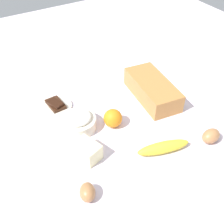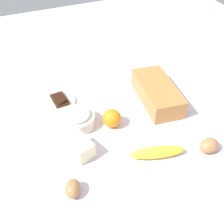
{
  "view_description": "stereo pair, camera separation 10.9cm",
  "coord_description": "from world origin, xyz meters",
  "px_view_note": "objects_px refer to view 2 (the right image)",
  "views": [
    {
      "loc": [
        0.7,
        -0.42,
        0.76
      ],
      "look_at": [
        0.0,
        0.0,
        0.04
      ],
      "focal_mm": 45.73,
      "sensor_mm": 36.0,
      "label": 1
    },
    {
      "loc": [
        0.75,
        -0.33,
        0.76
      ],
      "look_at": [
        0.0,
        0.0,
        0.04
      ],
      "focal_mm": 45.73,
      "sensor_mm": 36.0,
      "label": 2
    }
  ],
  "objects_px": {
    "loaf_pan": "(157,92)",
    "egg_near_butter": "(73,188)",
    "butter_block": "(80,148)",
    "egg_beside_bowl": "(209,146)",
    "orange_fruit": "(112,118)",
    "flour_bowl": "(77,118)",
    "chocolate_plate": "(60,101)",
    "banana": "(157,152)"
  },
  "relations": [
    {
      "from": "loaf_pan",
      "to": "chocolate_plate",
      "type": "height_order",
      "value": "loaf_pan"
    },
    {
      "from": "orange_fruit",
      "to": "banana",
      "type": "bearing_deg",
      "value": 21.74
    },
    {
      "from": "butter_block",
      "to": "flour_bowl",
      "type": "bearing_deg",
      "value": 165.32
    },
    {
      "from": "egg_beside_bowl",
      "to": "chocolate_plate",
      "type": "relative_size",
      "value": 0.56
    },
    {
      "from": "banana",
      "to": "egg_beside_bowl",
      "type": "bearing_deg",
      "value": 74.58
    },
    {
      "from": "flour_bowl",
      "to": "butter_block",
      "type": "xyz_separation_m",
      "value": [
        0.14,
        -0.04,
        -0.0
      ]
    },
    {
      "from": "orange_fruit",
      "to": "egg_beside_bowl",
      "type": "xyz_separation_m",
      "value": [
        0.25,
        0.26,
        -0.01
      ]
    },
    {
      "from": "egg_beside_bowl",
      "to": "loaf_pan",
      "type": "bearing_deg",
      "value": -175.58
    },
    {
      "from": "flour_bowl",
      "to": "chocolate_plate",
      "type": "xyz_separation_m",
      "value": [
        -0.16,
        -0.03,
        -0.02
      ]
    },
    {
      "from": "loaf_pan",
      "to": "egg_near_butter",
      "type": "relative_size",
      "value": 4.62
    },
    {
      "from": "egg_near_butter",
      "to": "chocolate_plate",
      "type": "bearing_deg",
      "value": 169.64
    },
    {
      "from": "loaf_pan",
      "to": "chocolate_plate",
      "type": "distance_m",
      "value": 0.41
    },
    {
      "from": "banana",
      "to": "butter_block",
      "type": "xyz_separation_m",
      "value": [
        -0.11,
        -0.24,
        0.01
      ]
    },
    {
      "from": "banana",
      "to": "loaf_pan",
      "type": "bearing_deg",
      "value": 150.42
    },
    {
      "from": "flour_bowl",
      "to": "egg_beside_bowl",
      "type": "height_order",
      "value": "flour_bowl"
    },
    {
      "from": "butter_block",
      "to": "banana",
      "type": "bearing_deg",
      "value": 64.12
    },
    {
      "from": "flour_bowl",
      "to": "chocolate_plate",
      "type": "bearing_deg",
      "value": -169.74
    },
    {
      "from": "orange_fruit",
      "to": "egg_near_butter",
      "type": "bearing_deg",
      "value": -44.75
    },
    {
      "from": "butter_block",
      "to": "egg_beside_bowl",
      "type": "bearing_deg",
      "value": 68.41
    },
    {
      "from": "flour_bowl",
      "to": "egg_beside_bowl",
      "type": "distance_m",
      "value": 0.48
    },
    {
      "from": "butter_block",
      "to": "chocolate_plate",
      "type": "distance_m",
      "value": 0.3
    },
    {
      "from": "chocolate_plate",
      "to": "banana",
      "type": "bearing_deg",
      "value": 28.75
    },
    {
      "from": "loaf_pan",
      "to": "egg_beside_bowl",
      "type": "bearing_deg",
      "value": 11.95
    },
    {
      "from": "banana",
      "to": "chocolate_plate",
      "type": "height_order",
      "value": "banana"
    },
    {
      "from": "loaf_pan",
      "to": "butter_block",
      "type": "distance_m",
      "value": 0.42
    },
    {
      "from": "flour_bowl",
      "to": "egg_near_butter",
      "type": "height_order",
      "value": "flour_bowl"
    },
    {
      "from": "loaf_pan",
      "to": "orange_fruit",
      "type": "height_order",
      "value": "loaf_pan"
    },
    {
      "from": "orange_fruit",
      "to": "chocolate_plate",
      "type": "relative_size",
      "value": 0.55
    },
    {
      "from": "chocolate_plate",
      "to": "butter_block",
      "type": "bearing_deg",
      "value": -1.82
    },
    {
      "from": "loaf_pan",
      "to": "orange_fruit",
      "type": "bearing_deg",
      "value": -67.08
    },
    {
      "from": "banana",
      "to": "orange_fruit",
      "type": "relative_size",
      "value": 2.67
    },
    {
      "from": "loaf_pan",
      "to": "egg_beside_bowl",
      "type": "xyz_separation_m",
      "value": [
        0.32,
        0.02,
        -0.02
      ]
    },
    {
      "from": "flour_bowl",
      "to": "egg_near_butter",
      "type": "distance_m",
      "value": 0.3
    },
    {
      "from": "loaf_pan",
      "to": "egg_near_butter",
      "type": "distance_m",
      "value": 0.54
    },
    {
      "from": "orange_fruit",
      "to": "butter_block",
      "type": "distance_m",
      "value": 0.18
    },
    {
      "from": "egg_near_butter",
      "to": "banana",
      "type": "bearing_deg",
      "value": 94.64
    },
    {
      "from": "banana",
      "to": "orange_fruit",
      "type": "xyz_separation_m",
      "value": [
        -0.2,
        -0.08,
        0.02
      ]
    },
    {
      "from": "flour_bowl",
      "to": "orange_fruit",
      "type": "xyz_separation_m",
      "value": [
        0.06,
        0.12,
        0.0
      ]
    },
    {
      "from": "orange_fruit",
      "to": "egg_near_butter",
      "type": "height_order",
      "value": "orange_fruit"
    },
    {
      "from": "orange_fruit",
      "to": "butter_block",
      "type": "bearing_deg",
      "value": -60.37
    },
    {
      "from": "loaf_pan",
      "to": "egg_beside_bowl",
      "type": "relative_size",
      "value": 4.07
    },
    {
      "from": "loaf_pan",
      "to": "butter_block",
      "type": "xyz_separation_m",
      "value": [
        0.15,
        -0.39,
        -0.01
      ]
    }
  ]
}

